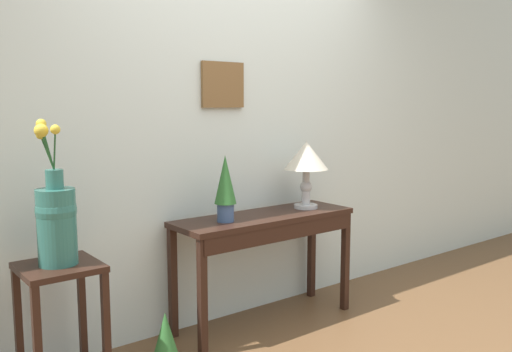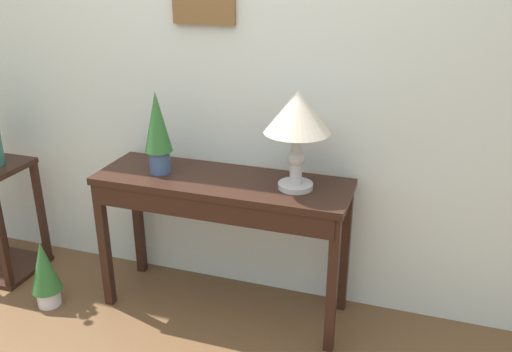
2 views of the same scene
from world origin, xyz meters
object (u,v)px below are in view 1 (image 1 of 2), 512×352
object	(u,v)px
potted_plant_on_console	(225,185)
flower_vase_tall	(56,217)
potted_plant_floor	(166,344)
console_table	(267,231)
table_lamp	(306,159)
pedestal_stand_left	(62,330)

from	to	relation	value
potted_plant_on_console	flower_vase_tall	size ratio (longest dim) A/B	0.58
flower_vase_tall	potted_plant_floor	bearing A→B (deg)	-24.58
console_table	potted_plant_on_console	size ratio (longest dim) A/B	3.05
table_lamp	potted_plant_on_console	size ratio (longest dim) A/B	1.13
potted_plant_floor	table_lamp	bearing A→B (deg)	12.87
console_table	pedestal_stand_left	world-z (taller)	console_table
potted_plant_floor	pedestal_stand_left	bearing A→B (deg)	155.31
potted_plant_on_console	pedestal_stand_left	size ratio (longest dim) A/B	0.61
console_table	potted_plant_on_console	bearing A→B (deg)	178.84
potted_plant_on_console	pedestal_stand_left	distance (m)	1.20
table_lamp	potted_plant_on_console	xyz separation A→B (m)	(-0.68, -0.02, -0.12)
console_table	potted_plant_on_console	world-z (taller)	potted_plant_on_console
console_table	pedestal_stand_left	xyz separation A→B (m)	(-1.35, -0.05, -0.29)
potted_plant_on_console	pedestal_stand_left	xyz separation A→B (m)	(-1.03, -0.06, -0.62)
console_table	pedestal_stand_left	bearing A→B (deg)	-177.83
table_lamp	pedestal_stand_left	xyz separation A→B (m)	(-1.72, -0.08, -0.74)
potted_plant_on_console	potted_plant_floor	bearing A→B (deg)	-154.73
table_lamp	potted_plant_on_console	world-z (taller)	table_lamp
console_table	table_lamp	size ratio (longest dim) A/B	2.71
table_lamp	flower_vase_tall	world-z (taller)	flower_vase_tall
table_lamp	flower_vase_tall	bearing A→B (deg)	-177.48
pedestal_stand_left	flower_vase_tall	world-z (taller)	flower_vase_tall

